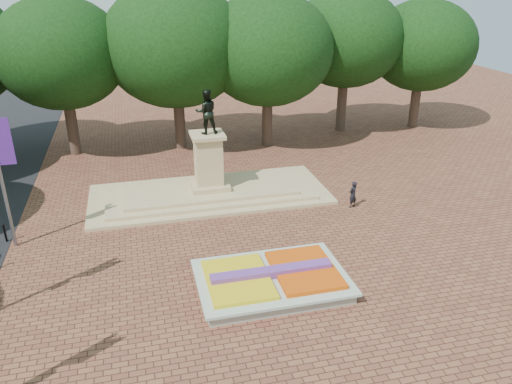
{
  "coord_description": "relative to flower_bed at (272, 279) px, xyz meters",
  "views": [
    {
      "loc": [
        -4.02,
        -19.08,
        12.28
      ],
      "look_at": [
        1.6,
        3.06,
        2.2
      ],
      "focal_mm": 35.0,
      "sensor_mm": 36.0,
      "label": 1
    }
  ],
  "objects": [
    {
      "name": "monument",
      "position": [
        -1.03,
        10.0,
        0.5
      ],
      "size": [
        14.0,
        6.0,
        6.4
      ],
      "color": "tan",
      "rests_on": "ground"
    },
    {
      "name": "flower_bed",
      "position": [
        0.0,
        0.0,
        0.0
      ],
      "size": [
        6.3,
        4.3,
        0.91
      ],
      "color": "gray",
      "rests_on": "ground"
    },
    {
      "name": "ground",
      "position": [
        -1.03,
        2.0,
        -0.38
      ],
      "size": [
        90.0,
        90.0,
        0.0
      ],
      "primitive_type": "plane",
      "color": "brown",
      "rests_on": "ground"
    },
    {
      "name": "tree_row_back",
      "position": [
        1.31,
        20.0,
        6.29
      ],
      "size": [
        44.8,
        8.8,
        10.43
      ],
      "color": "#39281F",
      "rests_on": "ground"
    },
    {
      "name": "pedestrian",
      "position": [
        6.59,
        6.5,
        0.41
      ],
      "size": [
        0.68,
        0.6,
        1.57
      ],
      "primitive_type": "imported",
      "rotation": [
        0.0,
        0.0,
        3.63
      ],
      "color": "black",
      "rests_on": "ground"
    }
  ]
}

